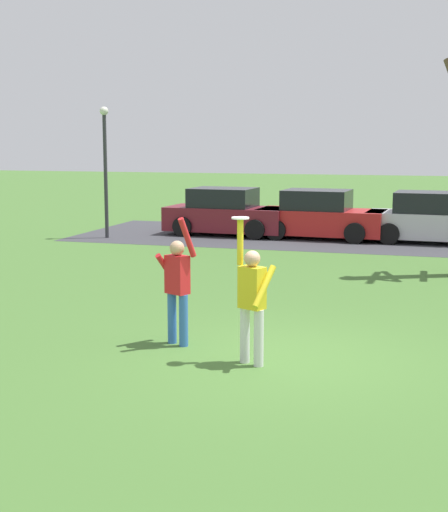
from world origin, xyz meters
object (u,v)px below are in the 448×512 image
Objects in this scene: parked_car_silver at (433,220)px; lamppost_by_lot at (105,159)px; frisbee_disc at (240,218)px; parked_car_red at (320,216)px; person_catcher at (252,297)px; person_defender at (177,283)px; parked_car_maroon at (226,213)px.

lamppost_by_lot is (-10.31, -1.87, 1.86)m from parked_car_silver.
lamppost_by_lot is (-7.81, 12.04, 0.49)m from frisbee_disc.
parked_car_red is at bearing -176.92° from parked_car_silver.
frisbee_disc is (-0.20, 0.10, 1.11)m from person_catcher.
lamppost_by_lot is at bearing -161.28° from parked_car_red.
person_defender is at bearing -87.24° from parked_car_red.
person_defender is 0.49× the size of parked_car_maroon.
parked_car_maroon is 1.00× the size of parked_car_silver.
person_catcher is 14.20m from parked_car_silver.
parked_car_silver is at bearing 100.84° from person_defender.
parked_car_red is at bearing -58.64° from person_catcher.
person_defender is 13.35m from lamppost_by_lot.
parked_car_silver is (3.67, 13.34, -0.25)m from person_defender.
lamppost_by_lot reaches higher than frisbee_disc.
lamppost_by_lot reaches higher than parked_car_maroon.
person_catcher is 14.08m from parked_car_red.
parked_car_red is at bearing 2.68° from parked_car_maroon.
lamppost_by_lot is at bearing -148.56° from parked_car_maroon.
frisbee_disc reaches higher than parked_car_maroon.
parked_car_maroon is at bearing -46.14° from person_catcher.
person_defender reaches higher than parked_car_red.
person_catcher is 14.74m from parked_car_maroon.
person_defender is 1.71m from frisbee_disc.
person_catcher is at bearing -96.12° from parked_car_silver.
parked_car_maroon is at bearing 107.00° from frisbee_disc.
lamppost_by_lot is (-6.75, -1.87, 1.86)m from parked_car_red.
parked_car_silver is at bearing 2.89° from parked_car_maroon.
parked_car_maroon is 0.98× the size of lamppost_by_lot.
parked_car_maroon is (-4.47, 14.05, -0.25)m from person_catcher.
parked_car_red is at bearing 94.35° from frisbee_disc.
frisbee_disc is 0.06× the size of parked_car_maroon.
person_catcher is 1.13m from frisbee_disc.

